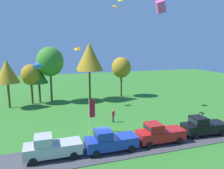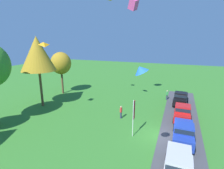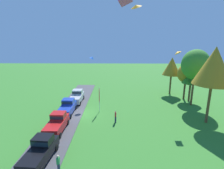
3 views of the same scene
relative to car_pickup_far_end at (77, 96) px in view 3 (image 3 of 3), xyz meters
name	(u,v)px [view 3 (image 3 of 3)]	position (x,y,z in m)	size (l,w,h in m)	color
ground_plane	(82,114)	(5.63, 1.93, -1.11)	(120.00, 120.00, 0.00)	#337528
pavement_strip	(69,114)	(5.63, -0.18, -1.08)	(36.00, 4.40, 0.06)	#424247
car_pickup_far_end	(77,96)	(0.00, 0.00, 0.00)	(5.02, 2.10, 2.14)	#B7B7BC
car_pickup_mid_row	(67,107)	(5.35, -0.40, 0.00)	(5.02, 2.08, 2.14)	#1E389E
car_pickup_near_entrance	(57,122)	(10.73, -0.32, 0.00)	(5.04, 2.13, 2.14)	red
car_pickup_by_flagpole	(41,150)	(16.48, -0.09, 0.00)	(5.12, 2.33, 2.14)	black
person_on_lawn	(115,117)	(8.35, 7.19, -0.23)	(0.36, 0.24, 1.71)	#2D334C
person_beside_suv	(58,163)	(18.05, 2.10, -0.23)	(0.36, 0.24, 1.71)	#2D334C
tree_far_left	(172,66)	(-5.42, 19.06, 4.86)	(3.73, 3.73, 7.87)	brown
tree_lone_near	(186,74)	(-1.95, 20.76, 3.97)	(3.27, 3.27, 6.91)	brown
tree_center_back	(191,75)	(-0.68, 21.24, 3.94)	(3.16, 3.16, 6.68)	brown
tree_far_right	(196,65)	(1.34, 20.82, 6.17)	(4.68, 4.68, 9.87)	brown
tree_left_of_center	(214,66)	(8.20, 20.07, 6.96)	(5.03, 5.03, 10.61)	brown
flag_banner	(99,97)	(4.81, 4.63, 1.50)	(0.71, 0.08, 4.12)	silver
kite_diamond_trailing_tail	(177,52)	(5.32, 16.10, 8.50)	(0.96, 0.81, 0.29)	orange
kite_delta_high_left	(92,58)	(-0.73, 2.95, 7.12)	(0.94, 0.94, 0.44)	blue
kite_delta_low_drifter	(136,6)	(9.49, 9.47, 14.03)	(1.26, 1.26, 0.28)	orange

